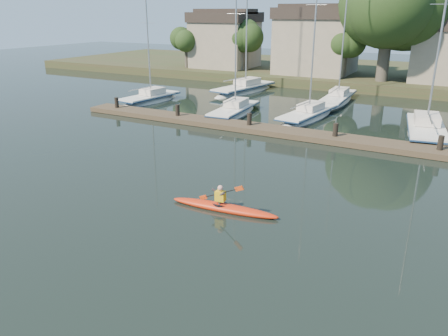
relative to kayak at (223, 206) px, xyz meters
The scene contains 10 objects.
ground 2.44m from the kayak, 134.07° to the right, with size 160.00×160.00×0.00m, color black.
kayak is the anchor object (origin of this frame).
dock 12.37m from the kayak, 97.88° to the left, with size 34.00×2.00×1.80m.
sailboat_0 24.05m from the kayak, 135.10° to the left, with size 2.82×7.72×11.99m.
sailboat_1 17.97m from the kayak, 116.10° to the left, with size 2.65×8.20×13.18m.
sailboat_2 17.72m from the kayak, 97.34° to the left, with size 2.97×8.73×14.17m.
sailboat_3 17.84m from the kayak, 69.69° to the left, with size 3.60×9.10×14.27m.
sailboat_5 28.30m from the kayak, 114.57° to the left, with size 3.85×10.25×16.58m.
sailboat_6 25.34m from the kayak, 94.57° to the left, with size 2.35×9.56×15.09m.
shore 38.66m from the kayak, 90.12° to the left, with size 90.00×25.25×12.75m.
Camera 1 is at (9.66, -12.68, 7.79)m, focal length 35.00 mm.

